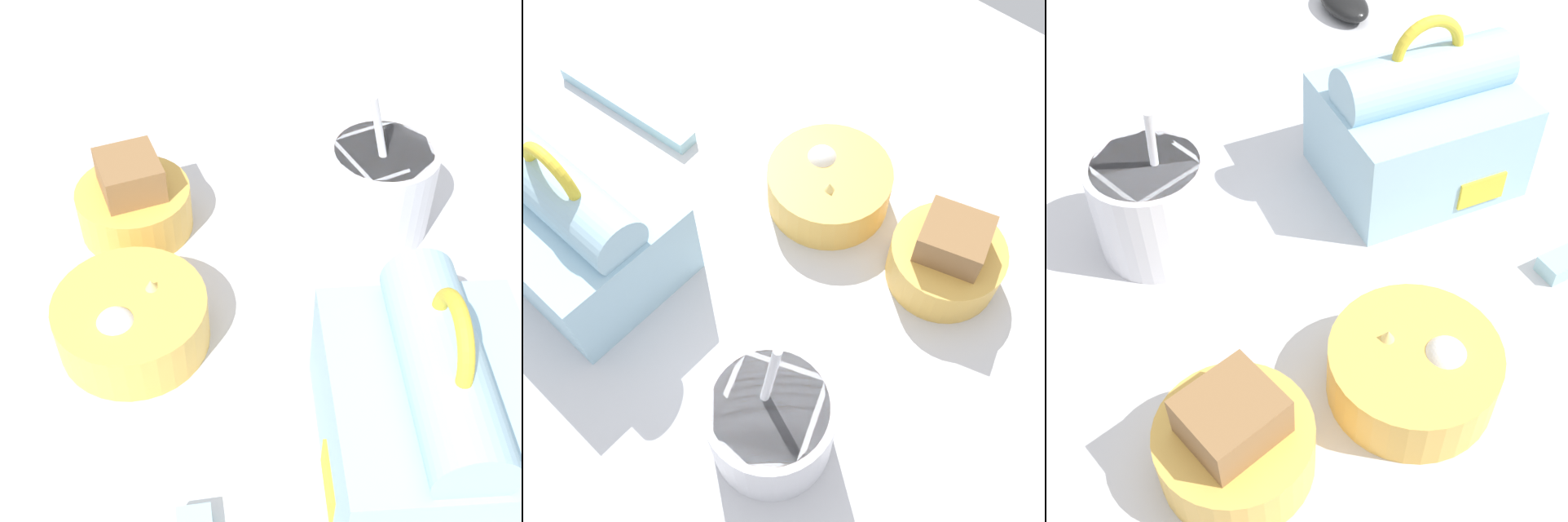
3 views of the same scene
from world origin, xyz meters
TOP-DOWN VIEW (x-y plane):
  - desk_surface at (0.00, 0.00)cm, footprint 140.00×110.00cm
  - lunch_bag at (13.67, 4.15)cm, footprint 16.99×14.41cm
  - soup_cup at (-11.50, 5.25)cm, footprint 10.22×10.22cm
  - bento_bowl_sandwich at (-12.66, -17.84)cm, footprint 10.81×10.81cm
  - bento_bowl_snacks at (1.33, -17.22)cm, footprint 12.63×12.63cm
  - chopstick_case at (26.76, -11.54)cm, footprint 19.23×3.95cm

SIDE VIEW (x-z plane):
  - desk_surface at x=0.00cm, z-range 0.00..2.00cm
  - chopstick_case at x=26.76cm, z-range 2.00..3.60cm
  - bento_bowl_snacks at x=1.33cm, z-range 1.70..7.40cm
  - bento_bowl_sandwich at x=-12.66cm, z-range 0.96..9.12cm
  - soup_cup at x=-11.50cm, z-range -0.82..14.32cm
  - lunch_bag at x=13.67cm, z-range -0.50..16.41cm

